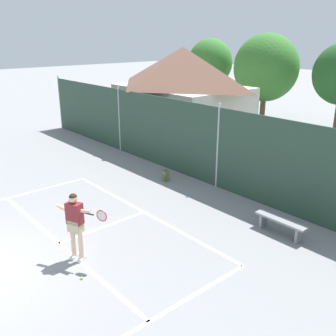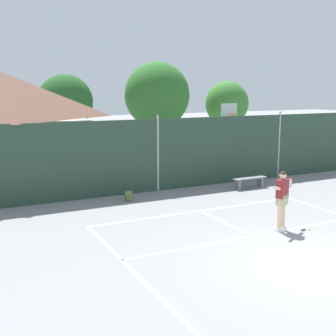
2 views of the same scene
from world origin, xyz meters
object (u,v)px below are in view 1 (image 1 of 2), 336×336
at_px(tennis_player, 76,221).
at_px(courtside_bench, 281,223).
at_px(tennis_ball, 82,278).
at_px(backpack_olive, 166,176).

xyz_separation_m(tennis_player, courtside_bench, (2.65, 5.11, -0.75)).
bearing_deg(tennis_player, tennis_ball, -24.38).
relative_size(tennis_player, backpack_olive, 4.01).
bearing_deg(backpack_olive, tennis_player, -62.13).
bearing_deg(backpack_olive, tennis_ball, -57.54).
relative_size(tennis_ball, backpack_olive, 0.14).
distance_m(tennis_ball, backpack_olive, 6.86).
bearing_deg(courtside_bench, backpack_olive, 176.84).
bearing_deg(tennis_ball, tennis_player, 155.62).
height_order(tennis_player, courtside_bench, tennis_player).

